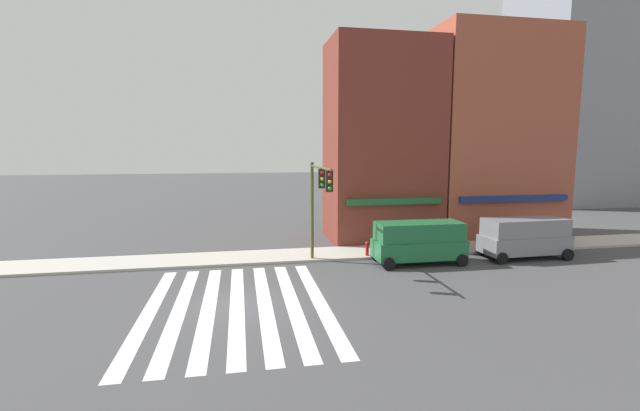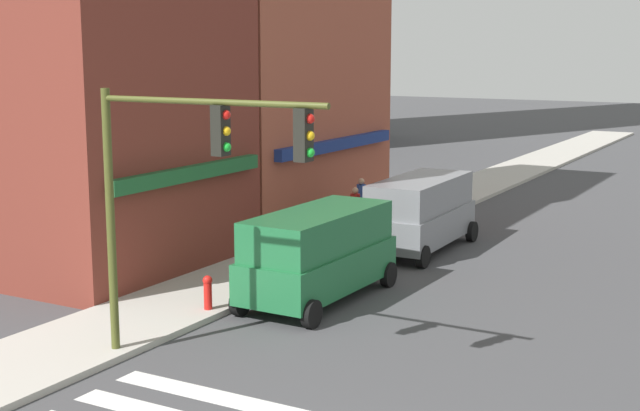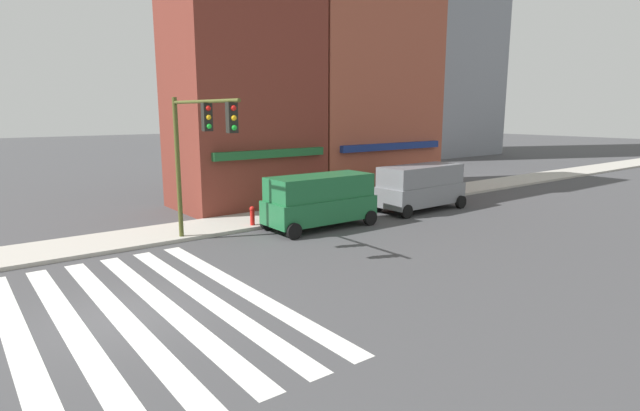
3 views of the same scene
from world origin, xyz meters
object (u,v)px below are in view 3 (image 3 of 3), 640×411
at_px(van_green, 320,199).
at_px(pedestrian_blue_shirt, 401,181).
at_px(pedestrian_white_shirt, 417,182).
at_px(traffic_signal, 198,139).
at_px(van_grey, 421,186).
at_px(pedestrian_red_jacket, 386,185).
at_px(fire_hydrant, 252,215).

distance_m(van_green, pedestrian_blue_shirt, 8.74).
xyz_separation_m(van_green, pedestrian_white_shirt, (8.52, 2.00, -0.21)).
bearing_deg(traffic_signal, van_green, 2.92).
xyz_separation_m(van_grey, pedestrian_red_jacket, (-0.30, 2.18, -0.21)).
xyz_separation_m(traffic_signal, van_grey, (12.29, 0.29, -2.83)).
bearing_deg(van_grey, pedestrian_red_jacket, 96.39).
distance_m(pedestrian_blue_shirt, pedestrian_red_jacket, 2.09).
xyz_separation_m(traffic_signal, pedestrian_blue_shirt, (13.93, 3.24, -3.04)).
height_order(van_green, pedestrian_blue_shirt, van_green).
bearing_deg(traffic_signal, pedestrian_red_jacket, 11.64).
bearing_deg(pedestrian_blue_shirt, van_green, 19.36).
relative_size(van_grey, pedestrian_white_shirt, 2.85).
bearing_deg(pedestrian_white_shirt, traffic_signal, 168.14).
height_order(pedestrian_red_jacket, pedestrian_white_shirt, same).
bearing_deg(pedestrian_red_jacket, van_green, -112.64).
relative_size(pedestrian_blue_shirt, fire_hydrant, 2.10).
distance_m(van_green, pedestrian_red_jacket, 6.64).
relative_size(van_green, pedestrian_white_shirt, 2.84).
height_order(traffic_signal, pedestrian_red_jacket, traffic_signal).
relative_size(traffic_signal, van_grey, 1.11).
height_order(pedestrian_blue_shirt, fire_hydrant, pedestrian_blue_shirt).
height_order(traffic_signal, pedestrian_blue_shirt, traffic_signal).
xyz_separation_m(traffic_signal, fire_hydrant, (3.26, 1.99, -3.50)).
xyz_separation_m(van_green, van_grey, (6.57, 0.00, 0.00)).
height_order(van_grey, fire_hydrant, van_grey).
xyz_separation_m(van_grey, fire_hydrant, (-9.02, 1.70, -0.67)).
bearing_deg(pedestrian_white_shirt, van_grey, -155.26).
distance_m(traffic_signal, fire_hydrant, 5.18).
height_order(traffic_signal, fire_hydrant, traffic_signal).
bearing_deg(pedestrian_white_shirt, van_green, 172.20).
bearing_deg(fire_hydrant, pedestrian_white_shirt, 1.58).
xyz_separation_m(traffic_signal, pedestrian_white_shirt, (14.24, 2.29, -3.04)).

